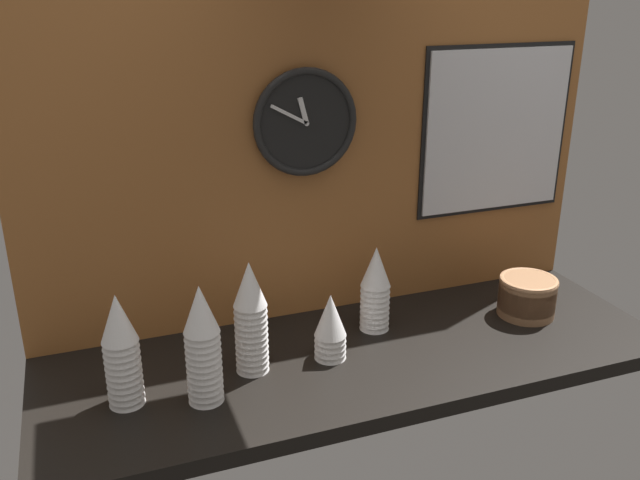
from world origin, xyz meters
TOP-DOWN VIEW (x-y plane):
  - ground_plane at (0.00, 0.00)m, footprint 1.60×0.56m
  - wall_tiled_back at (0.00, 0.27)m, footprint 1.60×0.03m
  - cup_stack_center_left at (-0.28, 0.01)m, footprint 0.08×0.08m
  - cup_stack_left at (-0.41, -0.08)m, footprint 0.08×0.08m
  - cup_stack_center at (-0.08, -0.01)m, footprint 0.08×0.08m
  - cup_stack_far_left at (-0.58, -0.03)m, footprint 0.08×0.08m
  - cup_stack_center_right at (0.09, 0.09)m, footprint 0.08×0.08m
  - bowl_stack_far_right at (0.52, 0.02)m, footprint 0.16×0.16m
  - wall_clock at (-0.06, 0.23)m, footprint 0.28×0.03m
  - menu_board at (0.52, 0.24)m, footprint 0.48×0.01m

SIDE VIEW (x-z plane):
  - ground_plane at x=0.00m, z-range -0.04..0.00m
  - bowl_stack_far_right at x=0.52m, z-range 0.00..0.12m
  - cup_stack_center at x=-0.08m, z-range 0.00..0.17m
  - cup_stack_center_right at x=0.09m, z-range 0.00..0.24m
  - cup_stack_far_left at x=-0.58m, z-range 0.00..0.27m
  - cup_stack_center_left at x=-0.28m, z-range 0.00..0.28m
  - cup_stack_left at x=-0.41m, z-range 0.00..0.28m
  - menu_board at x=0.52m, z-range 0.24..0.72m
  - wall_tiled_back at x=0.00m, z-range 0.00..1.05m
  - wall_clock at x=-0.06m, z-range 0.41..0.69m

